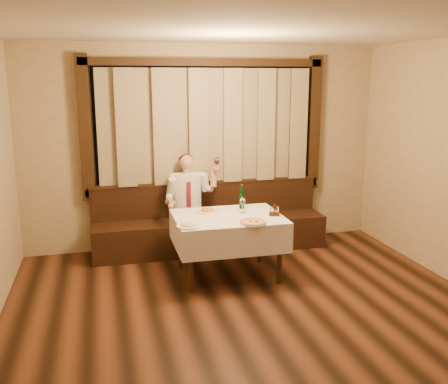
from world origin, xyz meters
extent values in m
cube|color=black|center=(0.00, 0.00, -0.01)|extent=(5.00, 6.00, 0.01)
cube|color=silver|center=(0.00, 0.00, 2.80)|extent=(5.00, 6.00, 0.01)
cube|color=tan|center=(0.00, 3.00, 1.40)|extent=(5.00, 0.01, 2.80)
cube|color=black|center=(0.00, 2.98, 1.70)|extent=(3.00, 0.02, 1.60)
cube|color=orange|center=(-0.70, 2.97, 1.40)|extent=(0.50, 0.01, 0.40)
cube|color=black|center=(0.00, 2.94, 0.85)|extent=(3.30, 0.12, 0.10)
cube|color=black|center=(0.00, 2.94, 2.55)|extent=(3.30, 0.12, 0.10)
cube|color=black|center=(-1.60, 2.94, 1.70)|extent=(0.16, 0.12, 1.90)
cube|color=black|center=(1.60, 2.94, 1.70)|extent=(0.16, 0.12, 1.90)
cube|color=#857056|center=(0.00, 2.88, 1.70)|extent=(2.90, 0.08, 1.55)
cube|color=black|center=(0.00, 2.68, 0.23)|extent=(3.20, 0.60, 0.45)
cube|color=black|center=(0.00, 2.92, 0.68)|extent=(3.20, 0.12, 0.45)
cube|color=black|center=(0.00, 2.92, 0.92)|extent=(3.20, 0.14, 0.04)
cylinder|color=black|center=(-0.52, 1.33, 0.35)|extent=(0.06, 0.06, 0.71)
cylinder|color=black|center=(0.52, 1.33, 0.35)|extent=(0.06, 0.06, 0.71)
cylinder|color=black|center=(-0.52, 2.07, 0.35)|extent=(0.06, 0.06, 0.71)
cylinder|color=black|center=(0.52, 2.07, 0.35)|extent=(0.06, 0.06, 0.71)
cube|color=black|center=(0.00, 1.70, 0.73)|extent=(1.20, 0.90, 0.04)
cube|color=white|center=(0.00, 1.70, 0.75)|extent=(1.26, 0.96, 0.01)
cube|color=white|center=(0.00, 1.22, 0.58)|extent=(1.26, 0.01, 0.35)
cube|color=white|center=(0.00, 2.18, 0.58)|extent=(1.26, 0.01, 0.35)
cube|color=white|center=(-0.63, 1.70, 0.58)|extent=(0.01, 0.96, 0.35)
cube|color=white|center=(0.63, 1.70, 0.58)|extent=(0.01, 0.96, 0.35)
cylinder|color=white|center=(0.19, 1.32, 0.76)|extent=(0.31, 0.31, 0.01)
cylinder|color=#D05B1F|center=(0.19, 1.32, 0.77)|extent=(0.28, 0.28, 0.01)
torus|color=#C1884A|center=(0.19, 1.32, 0.77)|extent=(0.29, 0.29, 0.02)
sphere|color=black|center=(0.16, 1.34, 0.78)|extent=(0.02, 0.02, 0.02)
sphere|color=black|center=(0.23, 1.31, 0.78)|extent=(0.02, 0.02, 0.02)
cylinder|color=white|center=(-0.20, 1.93, 0.76)|extent=(0.27, 0.27, 0.02)
ellipsoid|color=#C95F20|center=(-0.20, 1.93, 0.81)|extent=(0.17, 0.17, 0.08)
cylinder|color=white|center=(-0.53, 1.37, 0.76)|extent=(0.27, 0.27, 0.02)
ellipsoid|color=#D3C488|center=(-0.53, 1.37, 0.81)|extent=(0.17, 0.17, 0.08)
cylinder|color=#0E4318|center=(0.25, 1.98, 0.88)|extent=(0.07, 0.07, 0.25)
cylinder|color=#0E4318|center=(0.25, 1.98, 1.02)|extent=(0.03, 0.03, 0.06)
cylinder|color=silver|center=(0.25, 1.98, 1.05)|extent=(0.03, 0.03, 0.01)
cylinder|color=white|center=(0.20, 1.78, 0.76)|extent=(0.06, 0.06, 0.01)
cylinder|color=white|center=(0.20, 1.78, 0.81)|extent=(0.01, 0.01, 0.10)
ellipsoid|color=white|center=(0.20, 1.78, 0.90)|extent=(0.07, 0.07, 0.08)
cube|color=black|center=(0.53, 1.57, 0.78)|extent=(0.13, 0.10, 0.04)
cube|color=black|center=(0.53, 1.57, 0.84)|extent=(0.04, 0.06, 0.09)
cylinder|color=white|center=(0.50, 1.58, 0.82)|extent=(0.03, 0.03, 0.07)
cylinder|color=silver|center=(0.50, 1.58, 0.86)|extent=(0.03, 0.03, 0.01)
cylinder|color=white|center=(0.56, 1.56, 0.82)|extent=(0.03, 0.03, 0.07)
cylinder|color=silver|center=(0.56, 1.56, 0.86)|extent=(0.03, 0.03, 0.01)
cube|color=black|center=(-0.31, 2.57, 0.52)|extent=(0.37, 0.41, 0.15)
cube|color=black|center=(-0.42, 2.37, 0.23)|extent=(0.10, 0.11, 0.45)
cube|color=black|center=(-0.21, 2.37, 0.23)|extent=(0.10, 0.11, 0.45)
ellipsoid|color=white|center=(-0.31, 2.71, 0.85)|extent=(0.39, 0.24, 0.50)
cube|color=maroon|center=(-0.31, 2.58, 0.82)|extent=(0.06, 0.01, 0.37)
cylinder|color=tan|center=(-0.31, 2.71, 1.13)|extent=(0.09, 0.09, 0.07)
sphere|color=tan|center=(-0.31, 2.71, 1.25)|extent=(0.19, 0.19, 0.19)
ellipsoid|color=black|center=(-0.31, 2.74, 1.28)|extent=(0.20, 0.20, 0.15)
sphere|color=white|center=(-0.50, 2.71, 1.05)|extent=(0.12, 0.12, 0.12)
sphere|color=white|center=(-0.13, 2.71, 1.05)|extent=(0.12, 0.12, 0.12)
sphere|color=tan|center=(-0.59, 2.33, 0.74)|extent=(0.08, 0.08, 0.08)
sphere|color=tan|center=(0.05, 2.55, 1.17)|extent=(0.09, 0.09, 0.09)
cylinder|color=white|center=(0.05, 2.52, 1.21)|extent=(0.01, 0.01, 0.10)
ellipsoid|color=white|center=(0.05, 2.52, 1.28)|extent=(0.08, 0.08, 0.10)
ellipsoid|color=#4C070F|center=(0.05, 2.52, 1.27)|extent=(0.06, 0.06, 0.06)
camera|label=1|loc=(-1.42, -3.79, 2.33)|focal=40.00mm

